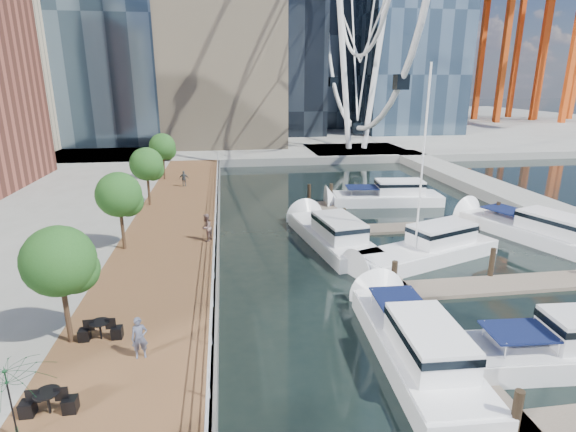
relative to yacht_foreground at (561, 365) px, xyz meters
The scene contains 15 objects.
ground 7.35m from the yacht_foreground, behind, with size 520.00×520.00×0.00m, color black.
boardwalk 21.27m from the yacht_foreground, 139.78° to the left, with size 6.00×60.00×1.00m, color brown.
seawall 19.08m from the yacht_foreground, 133.95° to the left, with size 0.25×60.00×1.00m, color #595954.
land_far 100.99m from the yacht_foreground, 94.11° to the left, with size 200.00×114.00×1.00m, color gray.
breakwater 22.67m from the yacht_foreground, 55.72° to the left, with size 4.00×60.00×1.00m, color gray.
pier 51.18m from the yacht_foreground, 82.40° to the left, with size 14.00×12.00×1.00m, color gray.
railing 19.20m from the yacht_foreground, 134.16° to the left, with size 0.10×60.00×1.05m, color white, non-canonical shape.
floating_docks 8.75m from the yacht_foreground, 85.20° to the left, with size 16.00×34.00×2.60m.
port_cranes 113.85m from the yacht_foreground, 57.37° to the left, with size 40.00×52.00×38.00m.
street_trees 22.97m from the yacht_foreground, 145.66° to the left, with size 2.60×42.60×4.60m.
yacht_foreground is the anchor object (origin of this frame).
pedestrian_near 15.96m from the yacht_foreground, behind, with size 0.57×0.37×1.56m, color #474B5F.
pedestrian_mid 19.37m from the yacht_foreground, 135.89° to the left, with size 0.84×0.66×1.73m, color #84625B.
pedestrian_far 33.40m from the yacht_foreground, 119.44° to the left, with size 0.87×0.36×1.49m, color #384046.
moored_yachts 10.48m from the yacht_foreground, 90.27° to the left, with size 19.88×37.03×11.50m.
Camera 1 is at (-5.33, -12.04, 10.51)m, focal length 28.00 mm.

